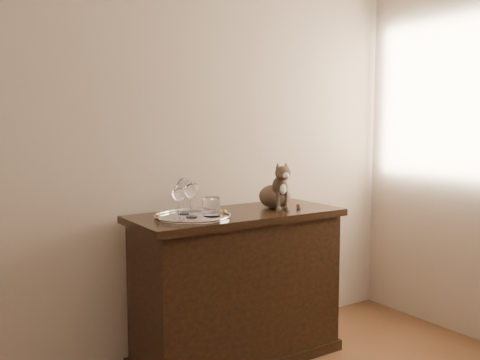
{
  "coord_description": "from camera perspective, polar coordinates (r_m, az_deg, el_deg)",
  "views": [
    {
      "loc": [
        -1.0,
        -0.51,
        1.34
      ],
      "look_at": [
        0.63,
        1.95,
        1.03
      ],
      "focal_mm": 40.0,
      "sensor_mm": 36.0,
      "label": 1
    }
  ],
  "objects": [
    {
      "name": "wall_back",
      "position": [
        2.94,
        -13.61,
        6.08
      ],
      "size": [
        4.0,
        0.1,
        2.7
      ],
      "primitive_type": "cube",
      "color": "tan",
      "rests_on": "ground"
    },
    {
      "name": "sideboard",
      "position": [
        3.07,
        -0.3,
        -11.3
      ],
      "size": [
        1.2,
        0.5,
        0.85
      ],
      "primitive_type": null,
      "color": "black",
      "rests_on": "ground"
    },
    {
      "name": "tray",
      "position": [
        2.79,
        -5.06,
        -4.0
      ],
      "size": [
        0.4,
        0.4,
        0.01
      ],
      "primitive_type": "cylinder",
      "color": "silver",
      "rests_on": "sideboard"
    },
    {
      "name": "wine_glass_b",
      "position": [
        2.87,
        -6.07,
        -1.7
      ],
      "size": [
        0.07,
        0.07,
        0.19
      ],
      "primitive_type": null,
      "color": "white",
      "rests_on": "tray"
    },
    {
      "name": "wine_glass_c",
      "position": [
        2.71,
        -6.52,
        -2.37
      ],
      "size": [
        0.07,
        0.07,
        0.17
      ],
      "primitive_type": null,
      "color": "silver",
      "rests_on": "tray"
    },
    {
      "name": "wine_glass_d",
      "position": [
        2.77,
        -5.22,
        -2.04
      ],
      "size": [
        0.07,
        0.07,
        0.19
      ],
      "primitive_type": null,
      "color": "white",
      "rests_on": "tray"
    },
    {
      "name": "tumbler_a",
      "position": [
        2.79,
        -3.07,
        -2.88
      ],
      "size": [
        0.09,
        0.09,
        0.1
      ],
      "primitive_type": "cylinder",
      "color": "silver",
      "rests_on": "tray"
    },
    {
      "name": "tumbler_c",
      "position": [
        2.87,
        -3.31,
        -2.76
      ],
      "size": [
        0.08,
        0.08,
        0.09
      ],
      "primitive_type": "cylinder",
      "color": "silver",
      "rests_on": "tray"
    },
    {
      "name": "cat",
      "position": [
        3.1,
        3.73,
        -0.49
      ],
      "size": [
        0.32,
        0.3,
        0.27
      ],
      "primitive_type": null,
      "rotation": [
        0.0,
        0.0,
        -0.2
      ],
      "color": "#4C392D",
      "rests_on": "sideboard"
    }
  ]
}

